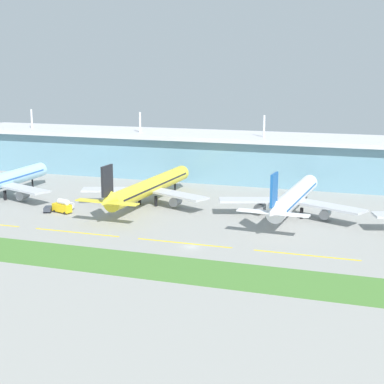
{
  "coord_description": "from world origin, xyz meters",
  "views": [
    {
      "loc": [
        49.52,
        -146.04,
        48.14
      ],
      "look_at": [
        -12.39,
        37.77,
        7.0
      ],
      "focal_mm": 54.95,
      "sensor_mm": 36.0,
      "label": 1
    }
  ],
  "objects_px": {
    "airliner_near_middle": "(149,187)",
    "baggage_cart": "(68,206)",
    "fuel_truck": "(62,206)",
    "airliner_far_middle": "(293,198)",
    "pushback_tug": "(48,209)"
  },
  "relations": [
    {
      "from": "airliner_near_middle",
      "to": "pushback_tug",
      "type": "relative_size",
      "value": 14.03
    },
    {
      "from": "airliner_far_middle",
      "to": "pushback_tug",
      "type": "xyz_separation_m",
      "value": [
        -79.91,
        -20.37,
        -5.35
      ]
    },
    {
      "from": "pushback_tug",
      "to": "airliner_far_middle",
      "type": "bearing_deg",
      "value": 14.3
    },
    {
      "from": "airliner_near_middle",
      "to": "fuel_truck",
      "type": "height_order",
      "value": "airliner_near_middle"
    },
    {
      "from": "airliner_near_middle",
      "to": "airliner_far_middle",
      "type": "height_order",
      "value": "same"
    },
    {
      "from": "airliner_near_middle",
      "to": "pushback_tug",
      "type": "distance_m",
      "value": 35.94
    },
    {
      "from": "airliner_far_middle",
      "to": "fuel_truck",
      "type": "bearing_deg",
      "value": -165.2
    },
    {
      "from": "airliner_far_middle",
      "to": "fuel_truck",
      "type": "relative_size",
      "value": 8.14
    },
    {
      "from": "airliner_near_middle",
      "to": "airliner_far_middle",
      "type": "relative_size",
      "value": 1.12
    },
    {
      "from": "airliner_near_middle",
      "to": "baggage_cart",
      "type": "xyz_separation_m",
      "value": [
        -23.72,
        -15.89,
        -5.19
      ]
    },
    {
      "from": "fuel_truck",
      "to": "baggage_cart",
      "type": "bearing_deg",
      "value": 96.09
    },
    {
      "from": "fuel_truck",
      "to": "airliner_far_middle",
      "type": "bearing_deg",
      "value": 14.8
    },
    {
      "from": "baggage_cart",
      "to": "fuel_truck",
      "type": "bearing_deg",
      "value": -83.91
    },
    {
      "from": "airliner_far_middle",
      "to": "baggage_cart",
      "type": "bearing_deg",
      "value": -168.79
    },
    {
      "from": "airliner_near_middle",
      "to": "baggage_cart",
      "type": "bearing_deg",
      "value": -146.18
    }
  ]
}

